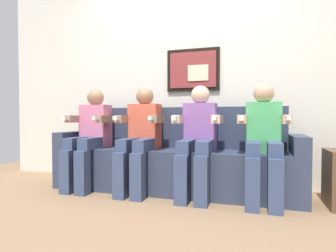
{
  "coord_description": "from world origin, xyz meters",
  "views": [
    {
      "loc": [
        0.85,
        -2.55,
        0.78
      ],
      "look_at": [
        0.0,
        0.15,
        0.7
      ],
      "focal_mm": 29.94,
      "sensor_mm": 36.0,
      "label": 1
    }
  ],
  "objects_px": {
    "couch": "(173,162)",
    "person_left_center": "(140,135)",
    "person_rightmost": "(264,137)",
    "person_leftmost": "(90,134)",
    "person_right_center": "(198,136)"
  },
  "relations": [
    {
      "from": "person_rightmost",
      "to": "person_leftmost",
      "type": "bearing_deg",
      "value": 180.0
    },
    {
      "from": "couch",
      "to": "person_left_center",
      "type": "relative_size",
      "value": 2.33
    },
    {
      "from": "person_left_center",
      "to": "couch",
      "type": "bearing_deg",
      "value": 28.96
    },
    {
      "from": "couch",
      "to": "person_right_center",
      "type": "xyz_separation_m",
      "value": [
        0.31,
        -0.17,
        0.29
      ]
    },
    {
      "from": "person_right_center",
      "to": "person_rightmost",
      "type": "height_order",
      "value": "same"
    },
    {
      "from": "couch",
      "to": "person_left_center",
      "type": "distance_m",
      "value": 0.46
    },
    {
      "from": "person_left_center",
      "to": "person_rightmost",
      "type": "height_order",
      "value": "same"
    },
    {
      "from": "person_left_center",
      "to": "person_leftmost",
      "type": "bearing_deg",
      "value": 180.0
    },
    {
      "from": "couch",
      "to": "person_left_center",
      "type": "bearing_deg",
      "value": -151.04
    },
    {
      "from": "couch",
      "to": "person_leftmost",
      "type": "distance_m",
      "value": 0.98
    },
    {
      "from": "person_rightmost",
      "to": "person_right_center",
      "type": "bearing_deg",
      "value": 180.0
    },
    {
      "from": "person_left_center",
      "to": "person_rightmost",
      "type": "xyz_separation_m",
      "value": [
        1.22,
        0.0,
        0.0
      ]
    },
    {
      "from": "couch",
      "to": "person_right_center",
      "type": "distance_m",
      "value": 0.46
    },
    {
      "from": "person_rightmost",
      "to": "person_left_center",
      "type": "bearing_deg",
      "value": 180.0
    },
    {
      "from": "couch",
      "to": "person_left_center",
      "type": "xyz_separation_m",
      "value": [
        -0.31,
        -0.17,
        0.29
      ]
    }
  ]
}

